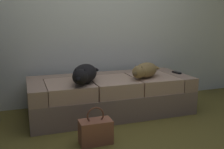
% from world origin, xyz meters
% --- Properties ---
extents(ground_plane, '(10.00, 10.00, 0.00)m').
position_xyz_m(ground_plane, '(0.00, 0.00, 0.00)').
color(ground_plane, brown).
extents(back_wall, '(6.40, 0.10, 2.80)m').
position_xyz_m(back_wall, '(0.00, 1.63, 1.40)').
color(back_wall, silver).
rests_on(back_wall, ground).
extents(couch, '(2.08, 0.86, 0.48)m').
position_xyz_m(couch, '(0.00, 1.05, 0.24)').
color(couch, '#7E6960').
rests_on(couch, ground).
extents(dog_dark, '(0.45, 0.61, 0.22)m').
position_xyz_m(dog_dark, '(-0.39, 0.87, 0.59)').
color(dog_dark, black).
rests_on(dog_dark, couch).
extents(dog_tan, '(0.51, 0.44, 0.19)m').
position_xyz_m(dog_tan, '(0.41, 0.90, 0.57)').
color(dog_tan, olive).
rests_on(dog_tan, couch).
extents(tv_remote, '(0.06, 0.15, 0.02)m').
position_xyz_m(tv_remote, '(0.96, 1.01, 0.49)').
color(tv_remote, black).
rests_on(tv_remote, couch).
extents(handbag, '(0.32, 0.18, 0.38)m').
position_xyz_m(handbag, '(-0.43, 0.27, 0.13)').
color(handbag, brown).
rests_on(handbag, ground).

